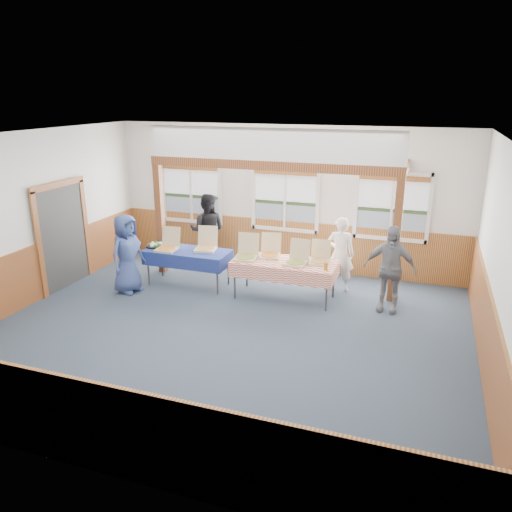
# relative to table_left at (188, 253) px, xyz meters

# --- Properties ---
(floor) EXTENTS (8.00, 8.00, 0.00)m
(floor) POSITION_rel_table_left_xyz_m (1.57, -1.74, -0.70)
(floor) COLOR #2B3446
(floor) RESTS_ON ground
(ceiling) EXTENTS (8.00, 8.00, 0.00)m
(ceiling) POSITION_rel_table_left_xyz_m (1.57, -1.74, 2.50)
(ceiling) COLOR white
(ceiling) RESTS_ON wall_back
(wall_back) EXTENTS (8.00, 0.00, 8.00)m
(wall_back) POSITION_rel_table_left_xyz_m (1.57, 1.76, 0.90)
(wall_back) COLOR silver
(wall_back) RESTS_ON floor
(wall_front) EXTENTS (8.00, 0.00, 8.00)m
(wall_front) POSITION_rel_table_left_xyz_m (1.57, -5.24, 0.90)
(wall_front) COLOR silver
(wall_front) RESTS_ON floor
(wall_left) EXTENTS (0.00, 8.00, 8.00)m
(wall_left) POSITION_rel_table_left_xyz_m (-2.43, -1.74, 0.90)
(wall_left) COLOR silver
(wall_left) RESTS_ON floor
(wall_right) EXTENTS (0.00, 8.00, 8.00)m
(wall_right) POSITION_rel_table_left_xyz_m (5.57, -1.74, 0.90)
(wall_right) COLOR silver
(wall_right) RESTS_ON floor
(wainscot_back) EXTENTS (7.98, 0.05, 1.10)m
(wainscot_back) POSITION_rel_table_left_xyz_m (1.57, 1.74, -0.15)
(wainscot_back) COLOR brown
(wainscot_back) RESTS_ON floor
(wainscot_front) EXTENTS (7.98, 0.05, 1.10)m
(wainscot_front) POSITION_rel_table_left_xyz_m (1.57, -5.21, -0.15)
(wainscot_front) COLOR brown
(wainscot_front) RESTS_ON floor
(wainscot_left) EXTENTS (0.05, 6.98, 1.10)m
(wainscot_left) POSITION_rel_table_left_xyz_m (-2.40, -1.74, -0.15)
(wainscot_left) COLOR brown
(wainscot_left) RESTS_ON floor
(wainscot_right) EXTENTS (0.05, 6.98, 1.10)m
(wainscot_right) POSITION_rel_table_left_xyz_m (5.55, -1.74, -0.15)
(wainscot_right) COLOR brown
(wainscot_right) RESTS_ON floor
(cased_opening) EXTENTS (0.06, 1.30, 2.10)m
(cased_opening) POSITION_rel_table_left_xyz_m (-2.39, -0.84, 0.35)
(cased_opening) COLOR #323232
(cased_opening) RESTS_ON wall_left
(window_left) EXTENTS (1.56, 0.10, 1.46)m
(window_left) POSITION_rel_table_left_xyz_m (-0.73, 1.72, 0.98)
(window_left) COLOR white
(window_left) RESTS_ON wall_back
(window_mid) EXTENTS (1.56, 0.10, 1.46)m
(window_mid) POSITION_rel_table_left_xyz_m (1.57, 1.72, 0.98)
(window_mid) COLOR white
(window_mid) RESTS_ON wall_back
(window_right) EXTENTS (1.56, 0.10, 1.46)m
(window_right) POSITION_rel_table_left_xyz_m (3.87, 1.72, 0.98)
(window_right) COLOR white
(window_right) RESTS_ON wall_back
(post_left) EXTENTS (0.15, 0.15, 2.40)m
(post_left) POSITION_rel_table_left_xyz_m (-0.93, 0.56, 0.50)
(post_left) COLOR #572713
(post_left) RESTS_ON floor
(post_right) EXTENTS (0.15, 0.15, 2.40)m
(post_right) POSITION_rel_table_left_xyz_m (4.07, 0.56, 0.50)
(post_right) COLOR #572713
(post_right) RESTS_ON floor
(cross_beam) EXTENTS (5.15, 0.18, 0.18)m
(cross_beam) POSITION_rel_table_left_xyz_m (1.57, 0.56, 1.79)
(cross_beam) COLOR #572713
(cross_beam) RESTS_ON post_left
(table_left) EXTENTS (1.81, 0.96, 0.76)m
(table_left) POSITION_rel_table_left_xyz_m (0.00, 0.00, 0.00)
(table_left) COLOR #323232
(table_left) RESTS_ON floor
(table_right) EXTENTS (2.13, 1.32, 0.76)m
(table_right) POSITION_rel_table_left_xyz_m (2.08, -0.02, 0.01)
(table_right) COLOR #323232
(table_right) RESTS_ON floor
(pizza_box_a) EXTENTS (0.42, 0.51, 0.44)m
(pizza_box_a) POSITION_rel_table_left_xyz_m (-0.40, -0.11, 0.13)
(pizza_box_a) COLOR #D1B68B
(pizza_box_a) RESTS_ON table_left
(pizza_box_b) EXTENTS (0.50, 0.57, 0.45)m
(pizza_box_b) POSITION_rel_table_left_xyz_m (0.34, 0.16, 0.13)
(pizza_box_b) COLOR #D1B68B
(pizza_box_b) RESTS_ON table_left
(pizza_box_c) EXTENTS (0.47, 0.56, 0.46)m
(pizza_box_c) POSITION_rel_table_left_xyz_m (1.33, -0.12, 0.13)
(pizza_box_c) COLOR #D1B68B
(pizza_box_c) RESTS_ON table_right
(pizza_box_d) EXTENTS (0.48, 0.55, 0.43)m
(pizza_box_d) POSITION_rel_table_left_xyz_m (1.72, 0.17, 0.13)
(pizza_box_d) COLOR #D1B68B
(pizza_box_d) RESTS_ON table_right
(pizza_box_e) EXTENTS (0.43, 0.52, 0.43)m
(pizza_box_e) POSITION_rel_table_left_xyz_m (2.34, -0.10, 0.13)
(pizza_box_e) COLOR #D1B68B
(pizza_box_e) RESTS_ON table_right
(pizza_box_f) EXTENTS (0.40, 0.48, 0.40)m
(pizza_box_f) POSITION_rel_table_left_xyz_m (2.73, 0.12, 0.12)
(pizza_box_f) COLOR #D1B68B
(pizza_box_f) RESTS_ON table_right
(veggie_tray) EXTENTS (0.38, 0.38, 0.09)m
(veggie_tray) POSITION_rel_table_left_xyz_m (-0.75, 0.00, 0.09)
(veggie_tray) COLOR black
(veggie_tray) RESTS_ON table_left
(drink_glass) EXTENTS (0.07, 0.07, 0.15)m
(drink_glass) POSITION_rel_table_left_xyz_m (2.93, -0.27, 0.14)
(drink_glass) COLOR #9F731A
(drink_glass) RESTS_ON table_right
(woman_white) EXTENTS (0.59, 0.42, 1.54)m
(woman_white) POSITION_rel_table_left_xyz_m (3.02, 0.73, 0.07)
(woman_white) COLOR white
(woman_white) RESTS_ON floor
(woman_black) EXTENTS (0.95, 0.81, 1.71)m
(woman_black) POSITION_rel_table_left_xyz_m (-0.10, 1.21, 0.16)
(woman_black) COLOR black
(woman_black) RESTS_ON floor
(man_blue) EXTENTS (0.67, 0.87, 1.60)m
(man_blue) POSITION_rel_table_left_xyz_m (-0.97, -0.72, 0.10)
(man_blue) COLOR #334680
(man_blue) RESTS_ON floor
(person_grey) EXTENTS (0.98, 0.48, 1.62)m
(person_grey) POSITION_rel_table_left_xyz_m (4.04, 0.05, 0.11)
(person_grey) COLOR gray
(person_grey) RESTS_ON floor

